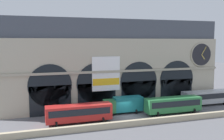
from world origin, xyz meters
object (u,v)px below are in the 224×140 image
box_truck_center (124,104)px  bus_east (206,97)px  bus_midwest (79,113)px  bus_mideast (173,104)px

box_truck_center → bus_east: (19.07, 0.40, 0.08)m
bus_midwest → bus_east: size_ratio=1.00×
box_truck_center → bus_east: size_ratio=0.68×
bus_midwest → bus_mideast: (18.00, 0.16, 0.00)m
bus_mideast → bus_east: 10.77m
bus_mideast → bus_east: (10.19, 3.49, 0.00)m
bus_midwest → bus_mideast: size_ratio=1.00×
box_truck_center → bus_east: 19.07m
bus_midwest → bus_mideast: bearing=0.5°
box_truck_center → bus_mideast: box_truck_center is taller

